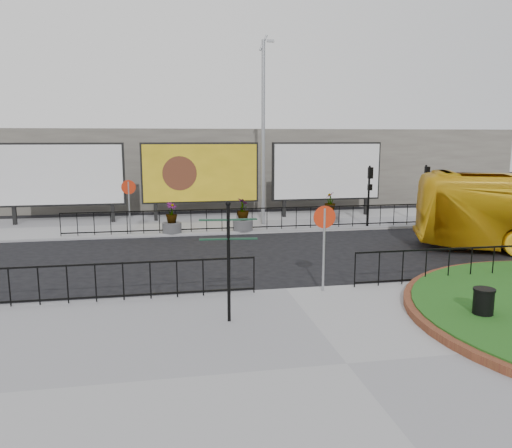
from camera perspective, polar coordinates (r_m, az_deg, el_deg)
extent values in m
plane|color=black|center=(14.77, 3.42, -7.80)|extent=(90.00, 90.00, 0.00)
cube|color=gray|center=(10.30, 10.33, -15.72)|extent=(30.00, 10.00, 0.12)
cube|color=gray|center=(26.26, -2.84, 0.17)|extent=(44.00, 6.00, 0.12)
cylinder|color=gray|center=(23.33, -14.27, 1.78)|extent=(0.07, 0.07, 2.40)
cylinder|color=#AA240B|center=(23.22, -14.37, 4.10)|extent=(0.64, 0.03, 0.64)
cylinder|color=white|center=(23.24, -14.37, 4.11)|extent=(0.50, 0.03, 0.50)
cylinder|color=gray|center=(14.32, 7.75, -2.97)|extent=(0.07, 0.07, 2.40)
cylinder|color=#AA240B|center=(14.14, 7.84, 0.79)|extent=(0.64, 0.03, 0.64)
cylinder|color=white|center=(14.16, 7.81, 0.80)|extent=(0.50, 0.03, 0.50)
cube|color=black|center=(27.96, -25.88, 0.94)|extent=(0.18, 0.18, 1.00)
cube|color=black|center=(27.07, -16.05, 1.29)|extent=(0.18, 0.18, 1.00)
cube|color=black|center=(27.20, -21.31, 5.28)|extent=(6.20, 0.25, 3.20)
cube|color=silver|center=(27.05, -21.37, 5.26)|extent=(6.00, 0.06, 3.00)
cube|color=black|center=(26.94, -11.39, 1.44)|extent=(0.18, 0.18, 1.00)
cube|color=black|center=(27.28, -1.26, 1.74)|extent=(0.18, 0.18, 1.00)
cube|color=black|center=(26.79, -6.37, 5.83)|extent=(6.20, 0.25, 3.20)
cube|color=gold|center=(26.63, -6.35, 5.81)|extent=(6.00, 0.06, 3.00)
cube|color=black|center=(27.71, 3.24, 1.85)|extent=(0.18, 0.18, 1.00)
cube|color=black|center=(29.21, 12.44, 2.05)|extent=(0.18, 0.18, 1.00)
cube|color=black|center=(28.16, 8.06, 5.99)|extent=(6.20, 0.25, 3.20)
cube|color=silver|center=(28.01, 8.16, 5.97)|extent=(6.00, 0.06, 3.00)
cylinder|color=gray|center=(25.14, 0.82, 10.19)|extent=(0.18, 0.18, 9.00)
cylinder|color=gray|center=(25.54, 0.85, 20.00)|extent=(0.43, 0.10, 0.77)
cube|color=gray|center=(25.62, 1.67, 20.19)|extent=(0.35, 0.15, 0.12)
cylinder|color=black|center=(25.25, 12.74, 3.13)|extent=(0.10, 0.10, 3.00)
cube|color=black|center=(25.04, 12.95, 5.71)|extent=(0.22, 0.18, 0.55)
cube|color=black|center=(25.10, 12.89, 4.12)|extent=(0.20, 0.16, 0.30)
cylinder|color=black|center=(26.57, 18.71, 3.17)|extent=(0.10, 0.10, 3.00)
cube|color=black|center=(26.37, 18.98, 5.62)|extent=(0.22, 0.18, 0.55)
cube|color=black|center=(26.43, 18.89, 4.11)|extent=(0.20, 0.16, 0.30)
cube|color=slate|center=(35.87, -5.01, 6.67)|extent=(40.00, 10.00, 5.00)
cylinder|color=black|center=(11.82, -3.15, -4.62)|extent=(0.08, 0.08, 2.81)
sphere|color=black|center=(11.55, -3.21, 2.35)|extent=(0.12, 0.12, 0.12)
cube|color=black|center=(11.61, -4.93, 0.47)|extent=(0.67, 0.21, 0.03)
cube|color=black|center=(11.66, -1.49, 0.54)|extent=(0.66, 0.13, 0.03)
cube|color=black|center=(11.66, -4.89, -1.74)|extent=(0.66, 0.15, 0.03)
cube|color=black|center=(11.69, -1.45, -1.68)|extent=(0.67, 0.21, 0.03)
cylinder|color=black|center=(13.15, 24.52, -8.59)|extent=(0.47, 0.47, 0.79)
cylinder|color=black|center=(13.03, 24.65, -6.83)|extent=(0.51, 0.51, 0.05)
cylinder|color=#4C4C4F|center=(23.42, -9.59, -0.42)|extent=(0.89, 0.89, 0.46)
imported|color=#204412|center=(23.31, -9.64, 1.29)|extent=(0.74, 0.74, 0.95)
cylinder|color=#4C4C4F|center=(23.70, -1.51, -0.12)|extent=(0.95, 0.95, 0.49)
imported|color=#204412|center=(23.57, -1.52, 1.73)|extent=(0.80, 0.80, 1.06)
cylinder|color=#4C4C4F|center=(26.39, 8.42, 0.86)|extent=(1.05, 1.05, 0.55)
imported|color=#204412|center=(26.28, 8.46, 2.54)|extent=(0.74, 0.74, 1.01)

